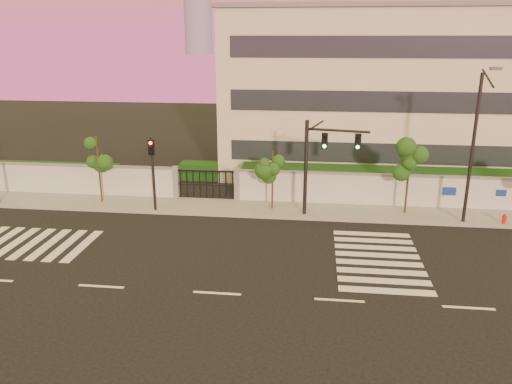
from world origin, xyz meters
TOP-DOWN VIEW (x-y plane):
  - ground at (0.00, 0.00)m, footprint 120.00×120.00m
  - sidewalk at (0.00, 10.50)m, footprint 60.00×3.00m
  - perimeter_wall at (0.10, 12.00)m, footprint 60.00×0.36m
  - hedge_row at (1.17, 14.74)m, footprint 41.00×4.25m
  - institutional_building at (9.00, 21.99)m, footprint 24.40×12.40m
  - road_markings at (-1.58, 3.76)m, footprint 57.00×7.62m
  - street_tree_c at (-9.43, 10.54)m, footprint 1.40×1.12m
  - street_tree_d at (1.40, 10.50)m, footprint 1.42×1.13m
  - street_tree_e at (9.29, 10.62)m, footprint 1.58×1.26m
  - traffic_signal_main at (4.07, 9.72)m, footprint 3.58×0.82m
  - traffic_signal_secondary at (-5.60, 9.38)m, footprint 0.36×0.34m
  - streetlight_east at (12.31, 9.34)m, footprint 0.52×2.11m
  - fire_hydrant at (14.47, 9.43)m, footprint 0.28×0.26m

SIDE VIEW (x-z plane):
  - ground at x=0.00m, z-range 0.00..0.00m
  - road_markings at x=-1.58m, z-range 0.00..0.02m
  - sidewalk at x=0.00m, z-range 0.00..0.15m
  - fire_hydrant at x=14.47m, z-range 0.00..0.70m
  - hedge_row at x=1.17m, z-range -0.08..1.72m
  - perimeter_wall at x=0.10m, z-range -0.03..2.17m
  - street_tree_d at x=1.40m, z-range 0.88..4.59m
  - traffic_signal_secondary at x=-5.60m, z-range 0.62..5.23m
  - street_tree_c at x=-9.43m, z-range 1.02..5.33m
  - street_tree_e at x=9.29m, z-range 1.10..5.73m
  - traffic_signal_main at x=4.07m, z-range 0.75..6.44m
  - streetlight_east at x=12.31m, z-range 0.35..9.10m
  - institutional_building at x=9.00m, z-range 0.03..12.28m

